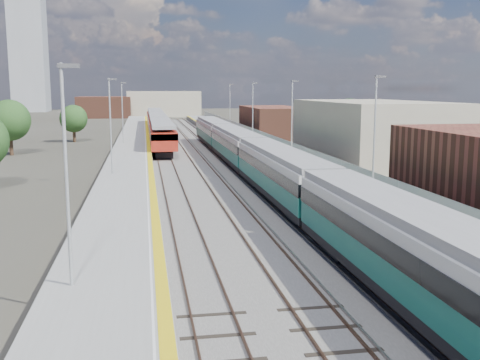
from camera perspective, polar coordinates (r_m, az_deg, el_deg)
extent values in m
plane|color=#47443A|center=(62.09, -2.59, 2.14)|extent=(320.00, 320.00, 0.00)
cube|color=#565451|center=(64.33, -4.86, 2.39)|extent=(10.50, 155.00, 0.06)
cube|color=#4C3323|center=(67.10, -2.46, 2.76)|extent=(0.07, 160.00, 0.14)
cube|color=#4C3323|center=(67.30, -1.24, 2.79)|extent=(0.07, 160.00, 0.14)
cube|color=#4C3323|center=(66.76, -5.44, 2.70)|extent=(0.07, 160.00, 0.14)
cube|color=#4C3323|center=(66.88, -4.21, 2.73)|extent=(0.07, 160.00, 0.14)
cube|color=#4C3323|center=(66.59, -8.45, 2.62)|extent=(0.07, 160.00, 0.14)
cube|color=#4C3323|center=(66.64, -7.21, 2.65)|extent=(0.07, 160.00, 0.14)
cube|color=gray|center=(67.06, -2.74, 2.75)|extent=(0.08, 160.00, 0.10)
cube|color=gray|center=(66.91, -3.93, 2.72)|extent=(0.08, 160.00, 0.10)
cube|color=slate|center=(65.33, 1.71, 2.94)|extent=(4.70, 155.00, 1.00)
cube|color=gray|center=(65.27, 1.72, 3.38)|extent=(4.70, 155.00, 0.03)
cube|color=gold|center=(64.89, -0.10, 3.36)|extent=(0.40, 155.00, 0.01)
cube|color=gray|center=(65.68, 3.61, 3.92)|extent=(0.06, 155.00, 1.20)
cylinder|color=#9EA0A3|center=(36.18, 13.50, 4.38)|extent=(0.12, 0.12, 7.50)
cube|color=#4C4C4F|center=(36.17, 14.09, 10.15)|extent=(0.70, 0.18, 0.14)
cylinder|color=#9EA0A3|center=(55.09, 5.29, 6.18)|extent=(0.12, 0.12, 7.50)
cube|color=#4C4C4F|center=(55.08, 5.60, 9.98)|extent=(0.70, 0.18, 0.14)
cylinder|color=#9EA0A3|center=(74.57, 1.30, 7.01)|extent=(0.12, 0.12, 7.50)
cube|color=#4C4C4F|center=(74.56, 1.51, 9.82)|extent=(0.70, 0.18, 0.14)
cylinder|color=#9EA0A3|center=(94.27, -1.03, 7.48)|extent=(0.12, 0.12, 7.50)
cube|color=#4C4C4F|center=(94.26, -0.89, 9.70)|extent=(0.70, 0.18, 0.14)
cube|color=slate|center=(64.07, -10.94, 2.65)|extent=(4.30, 155.00, 1.00)
cube|color=gray|center=(64.01, -10.95, 3.10)|extent=(4.30, 155.00, 0.03)
cube|color=gold|center=(63.99, -9.25, 3.16)|extent=(0.45, 155.00, 0.01)
cube|color=silver|center=(63.99, -9.56, 3.15)|extent=(0.08, 155.00, 0.01)
cylinder|color=#9EA0A3|center=(19.54, -17.22, 0.26)|extent=(0.12, 0.12, 7.50)
cube|color=#4C4C4F|center=(19.30, -17.00, 11.04)|extent=(0.70, 0.18, 0.14)
cylinder|color=#9EA0A3|center=(45.31, -13.02, 5.33)|extent=(0.12, 0.12, 7.50)
cube|color=#4C4C4F|center=(45.21, -12.87, 9.96)|extent=(0.70, 0.18, 0.14)
cylinder|color=#9EA0A3|center=(71.25, -11.86, 6.71)|extent=(0.12, 0.12, 7.50)
cube|color=#4C4C4F|center=(71.19, -11.75, 9.66)|extent=(0.70, 0.18, 0.14)
cube|color=#A19580|center=(61.07, 13.12, 4.80)|extent=(11.00, 22.00, 6.40)
cube|color=brown|center=(91.65, 3.33, 5.93)|extent=(8.00, 18.00, 4.80)
cube|color=#A19580|center=(161.30, -7.77, 7.68)|extent=(20.00, 14.00, 7.00)
cube|color=brown|center=(156.57, -13.61, 7.21)|extent=(14.00, 12.00, 5.60)
cube|color=gray|center=(204.96, -20.67, 12.12)|extent=(11.00, 11.00, 40.00)
cube|color=black|center=(21.04, 16.82, -10.15)|extent=(2.59, 18.54, 0.44)
cube|color=#136259|center=(20.80, 16.92, -8.17)|extent=(2.68, 18.54, 1.08)
cube|color=black|center=(20.57, 17.03, -5.90)|extent=(2.74, 18.54, 0.74)
cube|color=silver|center=(20.43, 17.11, -4.30)|extent=(2.68, 18.54, 0.46)
cube|color=gray|center=(20.34, 17.16, -3.20)|extent=(2.38, 18.54, 0.38)
cube|color=black|center=(38.46, 4.16, -1.03)|extent=(2.59, 18.54, 0.44)
cube|color=#136259|center=(38.33, 4.17, 0.09)|extent=(2.68, 18.54, 1.08)
cube|color=black|center=(38.20, 4.19, 1.36)|extent=(2.74, 18.54, 0.74)
cube|color=silver|center=(38.13, 4.20, 2.24)|extent=(2.68, 18.54, 0.46)
cube|color=gray|center=(38.08, 4.20, 2.83)|extent=(2.38, 18.54, 0.38)
cube|color=black|center=(56.93, -0.42, 2.34)|extent=(2.59, 18.54, 0.44)
cube|color=#136259|center=(56.84, -0.42, 3.11)|extent=(2.68, 18.54, 1.08)
cube|color=black|center=(56.75, -0.42, 3.97)|extent=(2.74, 18.54, 0.74)
cube|color=silver|center=(56.70, -0.42, 4.56)|extent=(2.68, 18.54, 0.46)
cube|color=gray|center=(56.67, -0.43, 4.96)|extent=(2.38, 18.54, 0.38)
cube|color=black|center=(75.68, -2.75, 4.05)|extent=(2.59, 18.54, 0.44)
cube|color=#136259|center=(75.61, -2.76, 4.63)|extent=(2.68, 18.54, 1.08)
cube|color=black|center=(75.55, -2.76, 5.27)|extent=(2.74, 18.54, 0.74)
cube|color=silver|center=(75.51, -2.77, 5.72)|extent=(2.68, 18.54, 0.46)
cube|color=gray|center=(75.49, -2.77, 6.02)|extent=(2.38, 18.54, 0.38)
cube|color=black|center=(69.75, -7.93, 3.23)|extent=(1.93, 16.40, 0.67)
cube|color=maroon|center=(69.60, -7.96, 4.55)|extent=(2.84, 19.29, 2.03)
cube|color=black|center=(69.56, -7.97, 4.97)|extent=(2.90, 19.29, 0.71)
cube|color=gray|center=(69.50, -7.98, 5.80)|extent=(2.54, 19.29, 0.41)
cube|color=black|center=(89.45, -8.34, 4.54)|extent=(1.93, 16.40, 0.67)
cube|color=maroon|center=(89.34, -8.37, 5.56)|extent=(2.84, 19.29, 2.03)
cube|color=black|center=(89.31, -8.37, 5.89)|extent=(2.90, 19.29, 0.71)
cube|color=gray|center=(89.26, -8.39, 6.54)|extent=(2.54, 19.29, 0.41)
cube|color=black|center=(109.19, -8.61, 5.37)|extent=(1.93, 16.40, 0.67)
cube|color=maroon|center=(109.10, -8.63, 6.21)|extent=(2.84, 19.29, 2.03)
cube|color=black|center=(109.07, -8.63, 6.47)|extent=(2.90, 19.29, 0.71)
cube|color=gray|center=(109.03, -8.65, 7.01)|extent=(2.54, 19.29, 0.41)
cylinder|color=#382619|center=(70.64, -22.23, 3.24)|extent=(0.44, 0.44, 2.26)
sphere|color=#1B451A|center=(70.43, -22.37, 5.63)|extent=(4.77, 4.77, 4.77)
cylinder|color=#382619|center=(85.48, -16.48, 4.35)|extent=(0.44, 0.44, 1.89)
sphere|color=#1B451A|center=(85.32, -16.56, 6.00)|extent=(3.98, 3.98, 3.98)
cylinder|color=#382619|center=(83.85, 10.95, 4.58)|extent=(0.44, 0.44, 2.20)
sphere|color=#1B451A|center=(83.67, 11.01, 6.54)|extent=(4.64, 4.64, 4.64)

